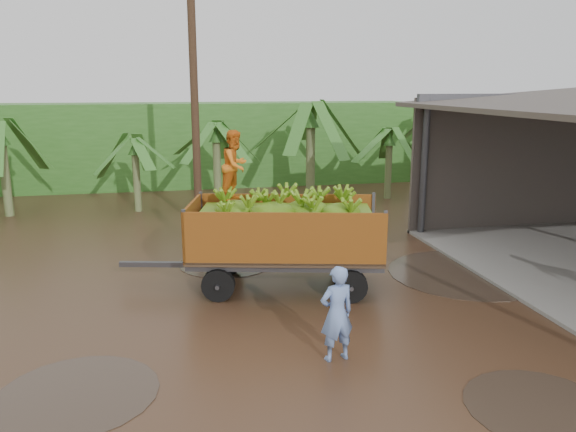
% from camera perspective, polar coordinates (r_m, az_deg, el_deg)
% --- Properties ---
extents(ground, '(100.00, 100.00, 0.00)m').
position_cam_1_polar(ground, '(10.49, -0.34, -11.31)').
color(ground, black).
rests_on(ground, ground).
extents(hedge_north, '(22.00, 3.00, 3.60)m').
position_cam_1_polar(hedge_north, '(25.49, -12.05, 7.11)').
color(hedge_north, '#2D661E').
rests_on(hedge_north, ground).
extents(banana_trailer, '(5.80, 2.87, 3.42)m').
position_cam_1_polar(banana_trailer, '(12.12, -0.40, -1.62)').
color(banana_trailer, '#B36319').
rests_on(banana_trailer, ground).
extents(man_blue, '(0.64, 0.48, 1.59)m').
position_cam_1_polar(man_blue, '(9.11, 4.97, -9.84)').
color(man_blue, '#6F8DCA').
rests_on(man_blue, ground).
extents(utility_pole, '(1.20, 0.24, 8.60)m').
position_cam_1_polar(utility_pole, '(17.61, -9.53, 12.99)').
color(utility_pole, '#47301E').
rests_on(utility_pole, ground).
extents(banana_plants, '(24.82, 21.13, 3.94)m').
position_cam_1_polar(banana_plants, '(15.87, -23.12, 2.68)').
color(banana_plants, '#2D661E').
rests_on(banana_plants, ground).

